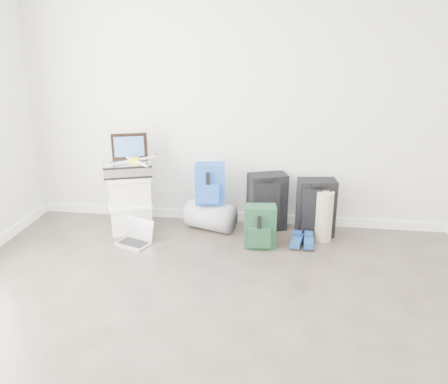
# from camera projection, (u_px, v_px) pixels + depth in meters

# --- Properties ---
(ground) EXTENTS (5.00, 5.00, 0.00)m
(ground) POSITION_uv_depth(u_px,v_px,m) (191.00, 374.00, 2.96)
(ground) COLOR #312A24
(ground) RESTS_ON ground
(room_envelope) EXTENTS (4.52, 5.02, 2.71)m
(room_envelope) POSITION_uv_depth(u_px,v_px,m) (184.00, 95.00, 2.41)
(room_envelope) COLOR silver
(room_envelope) RESTS_ON ground
(boxes_stack) EXTENTS (0.53, 0.49, 0.61)m
(boxes_stack) POSITION_uv_depth(u_px,v_px,m) (130.00, 202.00, 4.96)
(boxes_stack) COLOR white
(boxes_stack) RESTS_ON ground
(briefcase) EXTENTS (0.56, 0.48, 0.14)m
(briefcase) POSITION_uv_depth(u_px,v_px,m) (128.00, 168.00, 4.83)
(briefcase) COLOR #B2B2B7
(briefcase) RESTS_ON boxes_stack
(painting) EXTENTS (0.35, 0.13, 0.27)m
(painting) POSITION_uv_depth(u_px,v_px,m) (129.00, 146.00, 4.86)
(painting) COLOR black
(painting) RESTS_ON briefcase
(drone) EXTENTS (0.40, 0.40, 0.05)m
(drone) POSITION_uv_depth(u_px,v_px,m) (134.00, 160.00, 4.78)
(drone) COLOR gold
(drone) RESTS_ON briefcase
(duffel_bag) EXTENTS (0.57, 0.45, 0.31)m
(duffel_bag) POSITION_uv_depth(u_px,v_px,m) (211.00, 216.00, 5.02)
(duffel_bag) COLOR gray
(duffel_bag) RESTS_ON ground
(blue_backpack) EXTENTS (0.33, 0.26, 0.43)m
(blue_backpack) POSITION_uv_depth(u_px,v_px,m) (210.00, 185.00, 4.87)
(blue_backpack) COLOR #1838A1
(blue_backpack) RESTS_ON duffel_bag
(large_suitcase) EXTENTS (0.44, 0.37, 0.61)m
(large_suitcase) POSITION_uv_depth(u_px,v_px,m) (267.00, 202.00, 4.99)
(large_suitcase) COLOR black
(large_suitcase) RESTS_ON ground
(green_backpack) EXTENTS (0.32, 0.25, 0.42)m
(green_backpack) POSITION_uv_depth(u_px,v_px,m) (260.00, 227.00, 4.60)
(green_backpack) COLOR #133520
(green_backpack) RESTS_ON ground
(carry_on) EXTENTS (0.41, 0.30, 0.60)m
(carry_on) POSITION_uv_depth(u_px,v_px,m) (316.00, 208.00, 4.84)
(carry_on) COLOR black
(carry_on) RESTS_ON ground
(shoes) EXTENTS (0.24, 0.27, 0.09)m
(shoes) POSITION_uv_depth(u_px,v_px,m) (303.00, 242.00, 4.67)
(shoes) COLOR black
(shoes) RESTS_ON ground
(rolled_rug) EXTENTS (0.17, 0.17, 0.52)m
(rolled_rug) POSITION_uv_depth(u_px,v_px,m) (324.00, 216.00, 4.73)
(rolled_rug) COLOR tan
(rolled_rug) RESTS_ON ground
(laptop) EXTENTS (0.39, 0.34, 0.23)m
(laptop) POSITION_uv_depth(u_px,v_px,m) (136.00, 237.00, 4.74)
(laptop) COLOR silver
(laptop) RESTS_ON ground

